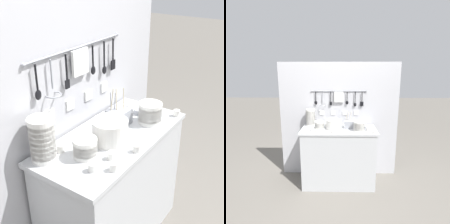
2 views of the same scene
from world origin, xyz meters
TOP-DOWN VIEW (x-y plane):
  - counter at (0.00, 0.00)m, footprint 1.12×0.53m
  - back_wall at (-0.00, 0.30)m, footprint 1.92×0.11m
  - bowl_stack_short_front at (-0.29, 0.00)m, footprint 0.14×0.14m
  - bowl_stack_nested_right at (0.29, -0.11)m, footprint 0.16×0.16m
  - bowl_stack_back_corner at (-0.45, 0.17)m, footprint 0.14×0.14m
  - plate_stack at (-0.07, -0.02)m, footprint 0.22×0.22m
  - steel_mixing_bowl at (0.38, 0.02)m, footprint 0.10×0.10m
  - cutlery_caddy at (0.15, 0.06)m, footprint 0.14×0.14m
  - cup_front_right at (-0.38, -0.12)m, footprint 0.05×0.05m
  - cup_back_right at (0.37, 0.14)m, footprint 0.05×0.05m
  - cup_edge_far at (0.01, 0.11)m, footprint 0.05×0.05m
  - cup_edge_near at (-0.08, -0.22)m, footprint 0.05×0.05m
  - cup_beside_plates at (-0.31, -0.21)m, footprint 0.05×0.05m
  - cup_by_caddy at (-0.22, -0.14)m, footprint 0.05×0.05m
  - cup_centre at (0.49, -0.22)m, footprint 0.05×0.05m
  - cup_back_left at (-0.33, 0.15)m, footprint 0.05×0.05m
  - cup_mid_row at (0.42, -0.09)m, footprint 0.05×0.05m
  - cup_front_left at (-0.19, 0.12)m, footprint 0.05×0.05m

SIDE VIEW (x-z plane):
  - counter at x=0.00m, z-range 0.00..0.89m
  - steel_mixing_bowl at x=0.38m, z-range 0.89..0.92m
  - cup_front_right at x=-0.38m, z-range 0.89..0.93m
  - cup_back_right at x=0.37m, z-range 0.89..0.93m
  - cup_edge_far at x=0.01m, z-range 0.89..0.93m
  - cup_edge_near at x=-0.08m, z-range 0.89..0.93m
  - cup_beside_plates at x=-0.31m, z-range 0.89..0.93m
  - cup_by_caddy at x=-0.22m, z-range 0.89..0.93m
  - cup_centre at x=0.49m, z-range 0.89..0.93m
  - cup_back_left at x=-0.33m, z-range 0.89..0.93m
  - cup_mid_row at x=0.42m, z-range 0.89..0.93m
  - cup_front_left at x=-0.19m, z-range 0.89..0.93m
  - back_wall at x=0.00m, z-range 0.00..1.88m
  - cutlery_caddy at x=0.15m, z-range 0.81..1.08m
  - bowl_stack_short_front at x=-0.29m, z-range 0.89..1.00m
  - bowl_stack_nested_right at x=0.29m, z-range 0.89..1.03m
  - plate_stack at x=-0.07m, z-range 0.89..1.03m
  - bowl_stack_back_corner at x=-0.45m, z-range 0.89..1.15m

